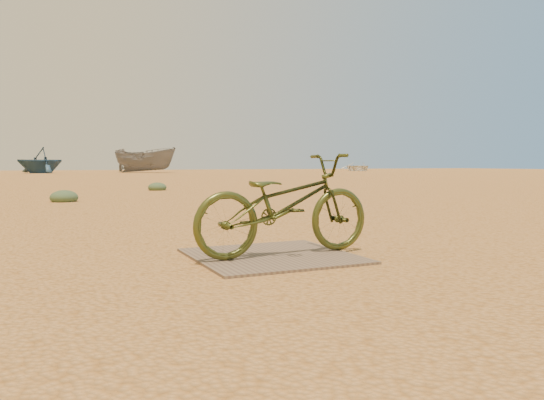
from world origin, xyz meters
name	(u,v)px	position (x,y,z in m)	size (l,w,h in m)	color
ground	(297,250)	(0.00, 0.00, 0.00)	(120.00, 120.00, 0.00)	tan
plywood_board	(272,256)	(-0.38, -0.26, 0.01)	(1.33, 1.32, 0.02)	#72624C
bicycle	(285,204)	(-0.28, -0.30, 0.46)	(0.58, 1.66, 0.87)	#40491C
boat_far_left	(40,160)	(-1.64, 42.12, 1.06)	(3.47, 4.02, 2.11)	#2C4F6F
boat_mid_right	(145,160)	(6.53, 41.20, 1.07)	(2.08, 5.54, 2.14)	slate
boat_far_right	(358,167)	(28.56, 42.02, 0.43)	(2.98, 4.18, 0.87)	white
kale_a	(64,202)	(-1.65, 7.56, 0.00)	(0.57, 0.57, 0.31)	#516B4A
kale_b	(157,190)	(1.14, 11.42, 0.00)	(0.55, 0.55, 0.30)	#516B4A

